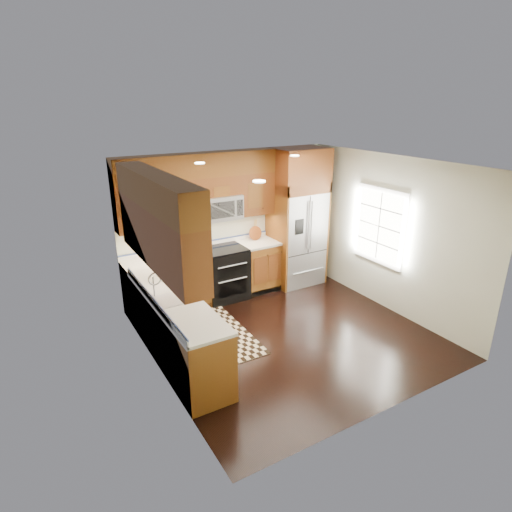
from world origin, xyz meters
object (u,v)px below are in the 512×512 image
refrigerator (297,218)px  rug (214,335)px  range (224,274)px  utensil_crock (255,232)px  knife_block (196,243)px

refrigerator → rug: 2.86m
range → refrigerator: size_ratio=0.36×
rug → utensil_crock: bearing=42.9°
range → knife_block: size_ratio=3.12×
refrigerator → rug: bearing=-154.7°
range → refrigerator: bearing=-1.4°
refrigerator → rug: size_ratio=1.53×
range → utensil_crock: (0.81, 0.27, 0.59)m
rug → utensil_crock: (1.57, 1.40, 1.06)m
range → rug: 1.44m
range → utensil_crock: utensil_crock is taller
rug → knife_block: knife_block is taller
refrigerator → range: bearing=178.6°
rug → knife_block: (0.32, 1.31, 1.06)m
range → refrigerator: (1.55, -0.04, 0.83)m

